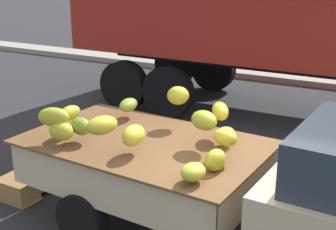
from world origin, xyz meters
The scene contains 3 objects.
pickup_truck centered at (0.52, -0.32, 0.89)m, with size 5.21×2.12×1.70m.
fallen_banana_bunch_near_tailgate centered at (-3.17, -0.16, 0.10)m, with size 0.39×0.22×0.20m, color yellow.
produce_crate centered at (-3.30, -0.52, 0.15)m, with size 0.52×0.36×0.30m, color olive.
Camera 1 is at (1.22, -4.66, 3.17)m, focal length 50.12 mm.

